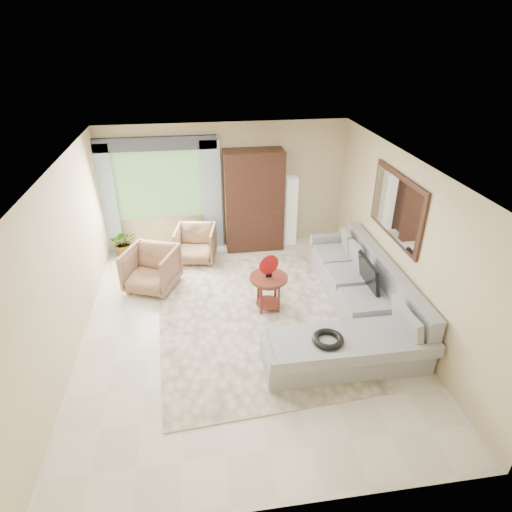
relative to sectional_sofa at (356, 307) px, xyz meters
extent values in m
plane|color=silver|center=(-1.78, 0.18, -0.28)|extent=(6.00, 6.00, 0.00)
cube|color=beige|center=(-1.62, 0.33, -0.27)|extent=(3.27, 4.20, 0.02)
cube|color=#989B9F|center=(0.22, 0.68, -0.08)|extent=(0.90, 2.40, 0.40)
cube|color=#989B9F|center=(-0.48, -0.92, -0.08)|extent=(2.30, 0.80, 0.40)
cube|color=#989B9F|center=(0.57, 0.28, 0.37)|extent=(0.20, 3.20, 0.50)
cube|color=#989B9F|center=(0.22, 1.96, 0.23)|extent=(0.90, 0.16, 0.22)
cube|color=#989B9F|center=(-0.48, -1.37, 0.21)|extent=(2.30, 0.10, 0.18)
cube|color=black|center=(0.27, 0.27, 0.44)|extent=(0.14, 0.74, 0.48)
torus|color=black|center=(-0.78, -1.01, 0.26)|extent=(0.43, 0.43, 0.09)
cylinder|color=#521E16|center=(-1.32, 0.55, 0.33)|extent=(0.63, 0.63, 0.04)
cylinder|color=#521E16|center=(-1.32, 0.55, 0.00)|extent=(0.42, 0.42, 0.57)
cylinder|color=#A11011|center=(-1.32, 0.55, 0.58)|extent=(0.33, 0.12, 0.34)
imported|color=#9C7855|center=(-3.29, 1.51, 0.11)|extent=(1.10, 1.11, 0.79)
imported|color=#9E7D56|center=(-2.48, 2.47, 0.08)|extent=(0.89, 0.91, 0.72)
imported|color=#999999|center=(-3.96, 2.90, 0.01)|extent=(0.62, 0.56, 0.59)
cube|color=black|center=(-1.23, 2.90, 0.77)|extent=(1.20, 0.55, 2.10)
cube|color=silver|center=(-0.43, 2.96, 0.47)|extent=(0.24, 0.24, 1.50)
cube|color=#669E59|center=(-3.13, 3.15, 1.12)|extent=(1.80, 0.04, 1.40)
cube|color=#9EB7CC|center=(-4.18, 3.06, 0.87)|extent=(0.40, 0.08, 2.30)
cube|color=#9EB7CC|center=(-2.08, 3.06, 0.87)|extent=(0.40, 0.08, 2.30)
cube|color=#1E232D|center=(-3.13, 3.08, 1.97)|extent=(2.40, 0.12, 0.26)
cube|color=black|center=(0.69, 0.53, 1.47)|extent=(0.04, 1.70, 1.05)
cube|color=white|center=(0.66, 0.53, 1.47)|extent=(0.02, 1.54, 0.90)
camera|label=1|loc=(-2.39, -5.32, 3.97)|focal=30.00mm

